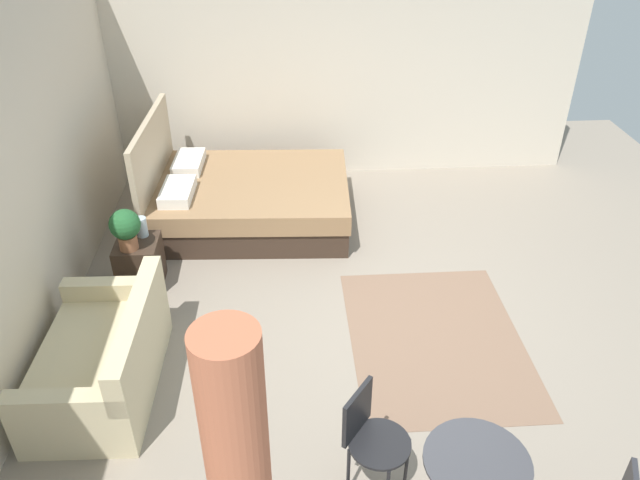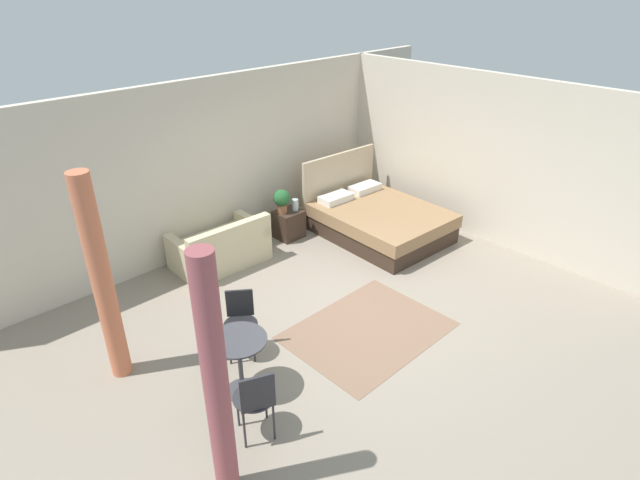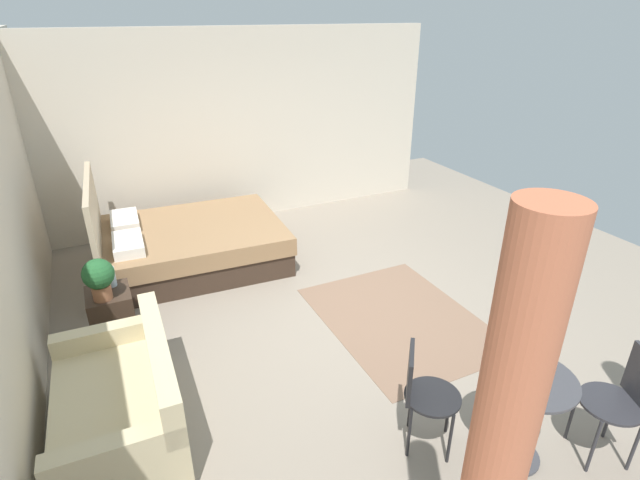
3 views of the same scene
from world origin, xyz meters
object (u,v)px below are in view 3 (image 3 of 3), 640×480
(cafe_chair_near_window, at_px, (422,389))
(potted_plant, at_px, (99,277))
(cafe_chair_near_couch, at_px, (625,396))
(nightstand, at_px, (112,314))
(balcony_table, at_px, (525,403))
(vase, at_px, (110,277))
(bed, at_px, (188,244))
(couch, at_px, (123,406))

(cafe_chair_near_window, bearing_deg, potted_plant, 40.42)
(potted_plant, height_order, cafe_chair_near_couch, potted_plant)
(cafe_chair_near_window, bearing_deg, cafe_chair_near_couch, -119.94)
(nightstand, height_order, balcony_table, balcony_table)
(potted_plant, distance_m, vase, 0.27)
(bed, distance_m, potted_plant, 1.71)
(couch, height_order, cafe_chair_near_window, cafe_chair_near_window)
(couch, relative_size, cafe_chair_near_window, 1.76)
(couch, xyz_separation_m, potted_plant, (1.27, 0.01, 0.45))
(bed, height_order, couch, bed)
(bed, relative_size, balcony_table, 3.11)
(potted_plant, bearing_deg, cafe_chair_near_couch, -133.46)
(vase, bearing_deg, cafe_chair_near_window, -143.41)
(cafe_chair_near_couch, bearing_deg, bed, 26.39)
(couch, xyz_separation_m, cafe_chair_near_couch, (-1.71, -3.14, 0.27))
(vase, xyz_separation_m, balcony_table, (-2.93, -2.42, -0.09))
(vase, relative_size, cafe_chair_near_couch, 0.22)
(balcony_table, bearing_deg, bed, 20.30)
(couch, distance_m, cafe_chair_near_couch, 3.59)
(balcony_table, bearing_deg, vase, 39.55)
(couch, distance_m, nightstand, 1.37)
(nightstand, relative_size, vase, 2.49)
(couch, relative_size, cafe_chair_near_couch, 1.64)
(potted_plant, height_order, cafe_chair_near_window, potted_plant)
(potted_plant, xyz_separation_m, balcony_table, (-2.71, -2.51, -0.22))
(bed, bearing_deg, balcony_table, -159.70)
(vase, bearing_deg, bed, -41.43)
(bed, height_order, vase, bed)
(potted_plant, height_order, vase, potted_plant)
(bed, xyz_separation_m, cafe_chair_near_couch, (-4.27, -2.12, 0.25))
(bed, relative_size, cafe_chair_near_window, 2.75)
(vase, bearing_deg, couch, 177.00)
(balcony_table, height_order, cafe_chair_near_couch, cafe_chair_near_couch)
(bed, xyz_separation_m, cafe_chair_near_window, (-3.59, -0.93, 0.22))
(bed, xyz_separation_m, potted_plant, (-1.29, 1.03, 0.44))
(bed, height_order, potted_plant, bed)
(potted_plant, xyz_separation_m, cafe_chair_near_couch, (-2.99, -3.15, -0.18))
(couch, distance_m, balcony_table, 2.90)
(potted_plant, bearing_deg, couch, -179.55)
(cafe_chair_near_window, bearing_deg, vase, 36.59)
(couch, height_order, vase, couch)
(bed, bearing_deg, couch, 158.28)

